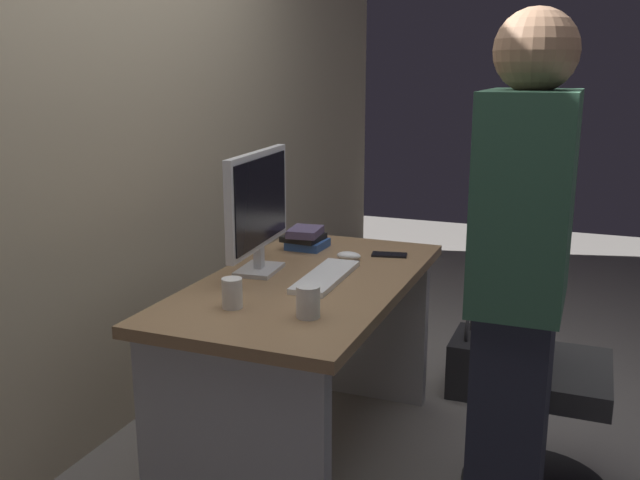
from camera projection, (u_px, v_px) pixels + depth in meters
name	position (u px, v px, depth m)	size (l,w,h in m)	color
ground_plane	(308.00, 457.00, 2.76)	(9.00, 9.00, 0.00)	gray
wall_back	(98.00, 64.00, 2.71)	(6.40, 0.10, 3.00)	tan
desk	(308.00, 338.00, 2.64)	(1.34, 0.71, 0.73)	#93704C
office_chair	(526.00, 379.00, 2.46)	(0.52, 0.52, 0.94)	black
person_at_desk	(518.00, 305.00, 1.97)	(0.40, 0.24, 1.64)	#262838
monitor	(258.00, 205.00, 2.61)	(0.54, 0.16, 0.46)	silver
keyboard	(326.00, 277.00, 2.57)	(0.43, 0.13, 0.02)	white
mouse	(349.00, 256.00, 2.83)	(0.06, 0.10, 0.03)	white
cup_near_keyboard	(308.00, 302.00, 2.17)	(0.07, 0.07, 0.10)	silver
cup_by_monitor	(232.00, 293.00, 2.26)	(0.07, 0.07, 0.10)	white
book_stack	(306.00, 238.00, 3.01)	(0.19, 0.18, 0.09)	#3359A5
cell_phone	(389.00, 255.00, 2.90)	(0.07, 0.14, 0.01)	black
handbag	(467.00, 360.00, 3.34)	(0.34, 0.14, 0.38)	#262628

